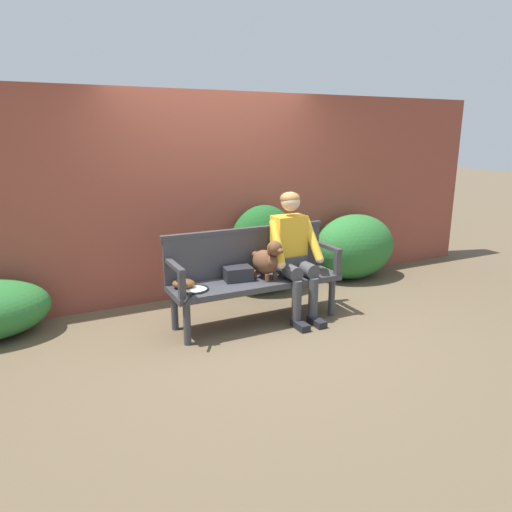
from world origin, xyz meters
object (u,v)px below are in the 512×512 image
Objects in this scene: person_seated at (293,250)px; baseball_glove at (184,284)px; garden_bench at (256,285)px; dog_on_bench at (267,260)px; tennis_racket at (193,290)px; sports_bag at (238,274)px.

baseball_glove is (-1.17, 0.09, -0.22)m from person_seated.
garden_bench is 0.30m from dog_on_bench.
garden_bench is 4.22× the size of dog_on_bench.
person_seated reaches higher than garden_bench.
baseball_glove is (-0.05, 0.12, 0.04)m from tennis_racket.
dog_on_bench is at bearing -0.05° from tennis_racket.
person_seated is 0.33m from dog_on_bench.
tennis_racket is (-0.80, 0.00, -0.20)m from dog_on_bench.
baseball_glove is at bearing 179.12° from sports_bag.
person_seated reaches higher than sports_bag.
garden_bench is 0.23m from sports_bag.
sports_bag is at bearing 157.97° from dog_on_bench.
person_seated is 6.08× the size of baseball_glove.
sports_bag reaches higher than garden_bench.
dog_on_bench reaches higher than baseball_glove.
person_seated is 0.64m from sports_bag.
dog_on_bench is 1.93× the size of baseball_glove.
garden_bench is 1.34× the size of person_seated.
sports_bag reaches higher than baseball_glove.
baseball_glove is (-0.75, 0.07, 0.10)m from garden_bench.
dog_on_bench is 0.33m from sports_bag.
tennis_racket is (-1.12, -0.03, -0.26)m from person_seated.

